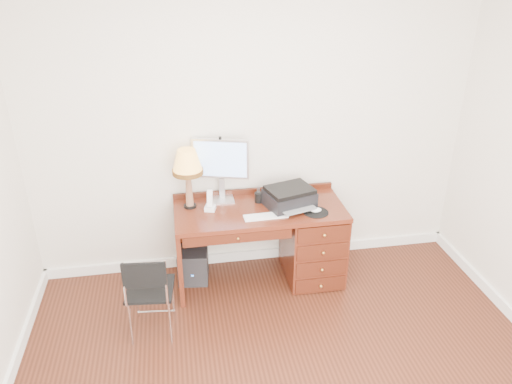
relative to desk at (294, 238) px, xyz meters
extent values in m
plane|color=silver|center=(-0.32, 0.35, 0.94)|extent=(4.00, 0.00, 4.00)
cube|color=white|center=(-0.32, 0.33, -0.36)|extent=(4.00, 0.03, 0.10)
cube|color=#5A2113|center=(-0.32, -0.01, 0.32)|extent=(1.50, 0.65, 0.04)
cube|color=#5A2113|center=(0.18, -0.01, -0.06)|extent=(0.50, 0.61, 0.71)
cube|color=#5A2113|center=(-1.05, -0.01, -0.06)|extent=(0.04, 0.61, 0.71)
cube|color=#471A0E|center=(-0.56, 0.29, 0.05)|extent=(0.96, 0.03, 0.39)
cube|color=#471A0E|center=(-0.56, -0.31, 0.25)|extent=(0.91, 0.03, 0.09)
sphere|color=#BF8C3F|center=(0.18, -0.34, -0.06)|extent=(0.03, 0.03, 0.03)
cube|color=silver|center=(-0.64, 0.21, 0.34)|extent=(0.26, 0.22, 0.02)
cube|color=silver|center=(-0.64, 0.26, 0.44)|extent=(0.06, 0.04, 0.18)
cube|color=silver|center=(-0.64, 0.24, 0.74)|extent=(0.50, 0.18, 0.36)
cube|color=#4C8CF2|center=(-0.64, 0.21, 0.74)|extent=(0.45, 0.13, 0.32)
cube|color=white|center=(-0.30, -0.17, 0.34)|extent=(0.38, 0.12, 0.01)
cylinder|color=black|center=(0.15, -0.16, 0.34)|extent=(0.22, 0.22, 0.01)
ellipsoid|color=white|center=(0.15, -0.16, 0.36)|extent=(0.10, 0.06, 0.04)
cube|color=black|center=(-0.06, 0.00, 0.41)|extent=(0.47, 0.41, 0.14)
cube|color=black|center=(-0.06, 0.00, 0.50)|extent=(0.45, 0.39, 0.04)
cylinder|color=black|center=(-0.93, 0.13, 0.35)|extent=(0.11, 0.11, 0.02)
cone|color=brown|center=(-0.93, 0.13, 0.52)|extent=(0.07, 0.07, 0.32)
cone|color=#FFB950|center=(-0.93, 0.13, 0.78)|extent=(0.26, 0.26, 0.20)
cylinder|color=#593814|center=(-0.93, 0.13, 0.68)|extent=(0.27, 0.27, 0.04)
cube|color=white|center=(-0.75, 0.04, 0.36)|extent=(0.11, 0.11, 0.04)
cube|color=white|center=(-0.75, 0.04, 0.45)|extent=(0.06, 0.07, 0.15)
cylinder|color=black|center=(-0.31, 0.12, 0.38)|extent=(0.07, 0.07, 0.09)
cube|color=black|center=(-1.30, -0.55, -0.01)|extent=(0.39, 0.39, 0.02)
cube|color=black|center=(-1.30, -0.72, 0.24)|extent=(0.32, 0.06, 0.22)
cylinder|color=silver|center=(-1.45, -0.39, -0.21)|extent=(0.02, 0.02, 0.40)
cylinder|color=silver|center=(-1.14, -0.39, -0.21)|extent=(0.02, 0.02, 0.40)
cylinder|color=silver|center=(-1.45, -0.70, -0.21)|extent=(0.02, 0.02, 0.40)
cylinder|color=silver|center=(-1.14, -0.70, -0.21)|extent=(0.02, 0.02, 0.40)
cylinder|color=silver|center=(-1.45, -0.72, 0.17)|extent=(0.02, 0.02, 0.36)
cylinder|color=silver|center=(-1.14, -0.72, 0.17)|extent=(0.02, 0.02, 0.36)
cube|color=black|center=(-0.93, 0.09, -0.26)|extent=(0.30, 0.30, 0.32)
camera|label=1|loc=(-1.02, -3.82, 2.41)|focal=35.00mm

